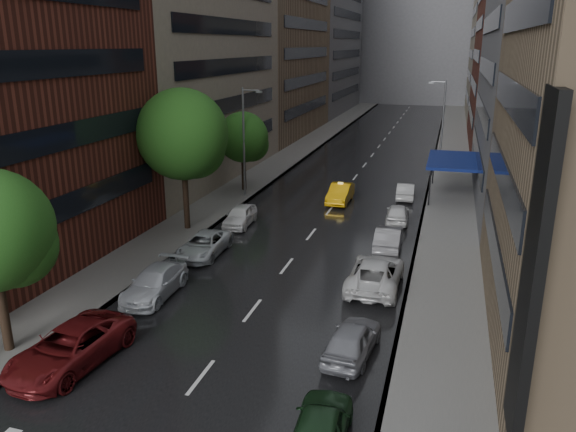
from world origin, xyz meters
name	(u,v)px	position (x,y,z in m)	size (l,w,h in m)	color
road	(370,158)	(0.00, 50.00, 0.01)	(14.00, 140.00, 0.01)	black
sidewalk_left	(294,153)	(-9.00, 50.00, 0.07)	(4.00, 140.00, 0.15)	gray
sidewalk_right	(451,162)	(9.00, 50.00, 0.07)	(4.00, 140.00, 0.15)	gray
buildings_left	(268,16)	(-15.00, 58.79, 15.99)	(8.00, 108.00, 38.00)	maroon
buildings_right	(520,20)	(15.00, 56.70, 15.03)	(8.05, 109.10, 36.00)	#937A5B
building_far	(418,27)	(0.00, 118.00, 16.00)	(40.00, 14.00, 32.00)	slate
tree_mid	(182,134)	(-8.60, 20.56, 6.72)	(6.15, 6.15, 9.81)	#382619
tree_far	(243,137)	(-8.60, 31.95, 4.78)	(4.39, 4.39, 7.00)	#382619
taxi	(340,193)	(0.33, 30.61, 0.77)	(1.62, 4.65, 1.53)	#FAB10D
parked_cars_left	(162,277)	(-5.40, 10.96, 0.74)	(3.20, 24.33, 1.61)	maroon
parked_cars_right	(378,267)	(5.40, 15.52, 0.75)	(2.70, 36.30, 1.61)	#1A3A1E
street_lamp_left	(245,140)	(-7.72, 30.00, 4.89)	(1.74, 0.22, 9.00)	gray
street_lamp_right	(442,124)	(7.72, 45.00, 4.89)	(1.74, 0.22, 9.00)	gray
awning	(452,161)	(8.98, 35.00, 3.13)	(4.00, 8.00, 3.12)	navy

